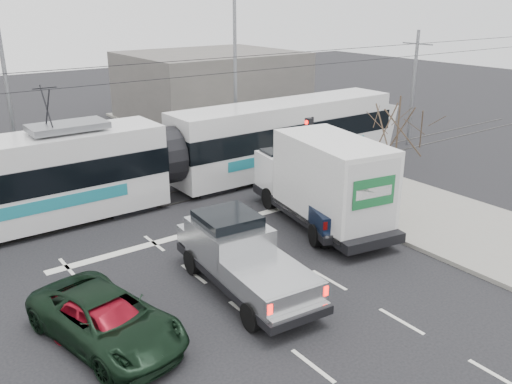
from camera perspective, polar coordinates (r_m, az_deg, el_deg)
ground at (r=17.25m, az=3.53°, el=-10.85°), size 120.00×120.00×0.00m
sidewalk_right at (r=23.45m, az=20.80°, el=-3.39°), size 6.00×60.00×0.15m
rails at (r=24.99m, az=-11.20°, el=-1.17°), size 60.00×1.60×0.03m
building_right at (r=41.90m, az=-4.77°, el=11.06°), size 12.00×10.00×5.00m
bare_tree at (r=22.63m, az=14.70°, el=6.38°), size 2.40×2.40×5.00m
traffic_signal at (r=24.76m, az=5.68°, el=5.54°), size 0.44×0.44×3.60m
street_lamp_near at (r=30.69m, az=-2.50°, el=12.87°), size 2.38×0.25×9.00m
street_lamp_far at (r=28.12m, az=-25.19°, el=10.43°), size 2.38×0.25×9.00m
catenary at (r=23.91m, az=-11.81°, el=7.52°), size 60.00×0.20×7.00m
tram at (r=25.01m, az=-9.61°, el=3.66°), size 27.08×2.75×5.53m
silver_pickup at (r=17.29m, az=-1.71°, el=-6.57°), size 2.62×6.30×2.23m
box_truck at (r=21.86m, az=7.09°, el=1.09°), size 3.79×7.75×3.71m
navy_pickup at (r=22.21m, az=6.74°, el=-0.48°), size 3.90×5.86×2.32m
green_car at (r=15.37m, az=-15.47°, el=-12.74°), size 3.34×5.41×1.40m
red_car at (r=15.23m, az=-15.46°, el=-13.11°), size 2.89×4.36×1.38m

